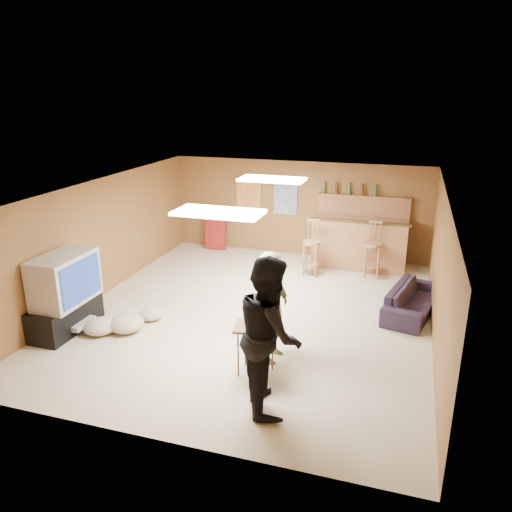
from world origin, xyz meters
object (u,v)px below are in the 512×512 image
(tv_body, at_px, (65,279))
(bar_counter, at_px, (359,244))
(person_black, at_px, (270,334))
(sofa, at_px, (413,300))
(tray_table, at_px, (255,350))
(person_olive, at_px, (273,307))

(tv_body, distance_m, bar_counter, 6.09)
(bar_counter, xyz_separation_m, person_black, (-0.50, -5.42, 0.43))
(sofa, xyz_separation_m, tray_table, (-2.04, -2.67, 0.11))
(sofa, bearing_deg, bar_counter, 42.01)
(bar_counter, distance_m, sofa, 2.44)
(sofa, bearing_deg, tray_table, 155.60)
(tv_body, bearing_deg, sofa, 23.63)
(tv_body, bearing_deg, bar_counter, 47.00)
(tv_body, distance_m, person_olive, 3.40)
(tray_table, bearing_deg, person_olive, 75.74)
(bar_counter, height_order, tray_table, bar_counter)
(tv_body, bearing_deg, person_olive, 2.18)
(bar_counter, relative_size, sofa, 1.17)
(bar_counter, height_order, sofa, bar_counter)
(tv_body, relative_size, person_black, 0.56)
(person_black, height_order, tray_table, person_black)
(tray_table, bearing_deg, bar_counter, 79.67)
(person_black, bearing_deg, person_olive, -10.98)
(bar_counter, bearing_deg, person_olive, -99.89)
(tv_body, bearing_deg, tray_table, -5.88)
(person_olive, distance_m, tray_table, 0.66)
(bar_counter, relative_size, person_black, 1.03)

